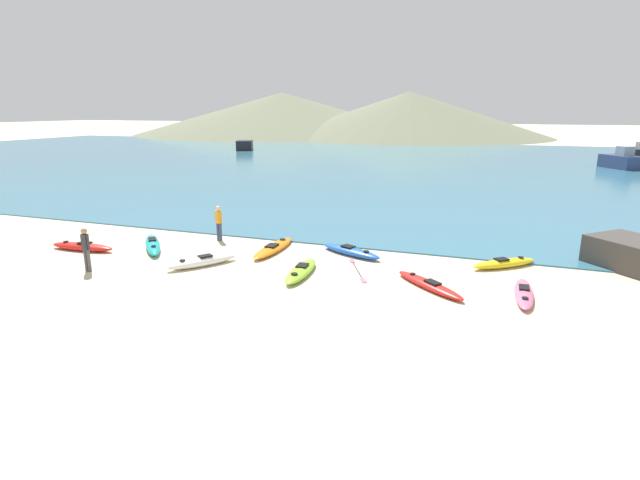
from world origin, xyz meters
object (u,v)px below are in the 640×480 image
object	(u,v)px
person_near_foreground	(86,247)
person_near_waterline	(219,221)
kayak_on_sand_8	(82,247)
shoreline_rock	(638,255)
kayak_on_sand_0	(429,285)
kayak_on_sand_2	(351,251)
loose_paddle	(357,270)
kayak_on_sand_7	(202,261)
moored_boat_0	(245,145)
kayak_on_sand_4	(504,263)
kayak_on_sand_5	(153,244)
kayak_on_sand_6	(524,293)
moored_boat_1	(621,161)
kayak_on_sand_3	(301,271)
kayak_on_sand_1	(274,248)

from	to	relation	value
person_near_foreground	person_near_waterline	distance (m)	6.02
kayak_on_sand_8	shoreline_rock	world-z (taller)	shoreline_rock
person_near_waterline	person_near_foreground	bearing A→B (deg)	-112.23
kayak_on_sand_0	kayak_on_sand_2	xyz separation A→B (m)	(-3.62, 2.94, 0.03)
kayak_on_sand_0	loose_paddle	distance (m)	2.96
kayak_on_sand_7	moored_boat_0	bearing A→B (deg)	116.39
kayak_on_sand_2	kayak_on_sand_4	bearing A→B (deg)	3.55
kayak_on_sand_7	kayak_on_sand_8	world-z (taller)	kayak_on_sand_7
kayak_on_sand_5	moored_boat_0	distance (m)	52.65
kayak_on_sand_4	kayak_on_sand_5	xyz separation A→B (m)	(-14.35, -2.35, 0.02)
person_near_foreground	kayak_on_sand_7	bearing A→B (deg)	28.89
kayak_on_sand_6	loose_paddle	size ratio (longest dim) A/B	1.13
kayak_on_sand_4	kayak_on_sand_0	bearing A→B (deg)	-125.63
moored_boat_0	moored_boat_1	bearing A→B (deg)	-9.48
person_near_foreground	moored_boat_0	xyz separation A→B (m)	(-20.97, 51.59, -0.21)
loose_paddle	kayak_on_sand_0	bearing A→B (deg)	-19.76
kayak_on_sand_8	person_near_foreground	xyz separation A→B (m)	(2.40, -2.15, 0.78)
kayak_on_sand_5	moored_boat_0	bearing A→B (deg)	113.77
moored_boat_1	kayak_on_sand_6	bearing A→B (deg)	-104.08
kayak_on_sand_4	shoreline_rock	distance (m)	4.92
kayak_on_sand_0	moored_boat_0	world-z (taller)	moored_boat_0
kayak_on_sand_6	kayak_on_sand_2	bearing A→B (deg)	157.55
moored_boat_0	person_near_foreground	bearing A→B (deg)	-67.88
kayak_on_sand_6	person_near_foreground	world-z (taller)	person_near_foreground
kayak_on_sand_8	kayak_on_sand_2	bearing A→B (deg)	16.43
person_near_waterline	kayak_on_sand_5	bearing A→B (deg)	-133.18
person_near_foreground	shoreline_rock	world-z (taller)	person_near_foreground
person_near_foreground	moored_boat_1	distance (m)	50.72
kayak_on_sand_3	kayak_on_sand_5	bearing A→B (deg)	171.47
kayak_on_sand_6	loose_paddle	bearing A→B (deg)	172.20
kayak_on_sand_7	loose_paddle	distance (m)	5.99
kayak_on_sand_6	kayak_on_sand_7	size ratio (longest dim) A/B	1.09
person_near_foreground	moored_boat_0	distance (m)	55.69
kayak_on_sand_5	person_near_waterline	size ratio (longest dim) A/B	1.88
kayak_on_sand_3	kayak_on_sand_6	distance (m)	7.59
person_near_waterline	kayak_on_sand_2	bearing A→B (deg)	-1.66
kayak_on_sand_7	person_near_waterline	world-z (taller)	person_near_waterline
kayak_on_sand_0	kayak_on_sand_7	size ratio (longest dim) A/B	1.04
kayak_on_sand_8	kayak_on_sand_0	bearing A→B (deg)	1.21
moored_boat_0	kayak_on_sand_2	bearing A→B (deg)	-57.37
kayak_on_sand_7	person_near_foreground	xyz separation A→B (m)	(-3.63, -2.00, 0.77)
kayak_on_sand_4	moored_boat_1	size ratio (longest dim) A/B	0.58
kayak_on_sand_0	shoreline_rock	world-z (taller)	shoreline_rock
kayak_on_sand_0	kayak_on_sand_1	bearing A→B (deg)	160.78
kayak_on_sand_5	shoreline_rock	distance (m)	19.41
kayak_on_sand_1	kayak_on_sand_4	xyz separation A→B (m)	(9.26, 0.91, 0.03)
kayak_on_sand_3	moored_boat_1	xyz separation A→B (m)	(17.90, 41.52, 0.68)
kayak_on_sand_6	kayak_on_sand_8	distance (m)	17.61
kayak_on_sand_3	loose_paddle	distance (m)	2.15
kayak_on_sand_5	shoreline_rock	world-z (taller)	shoreline_rock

